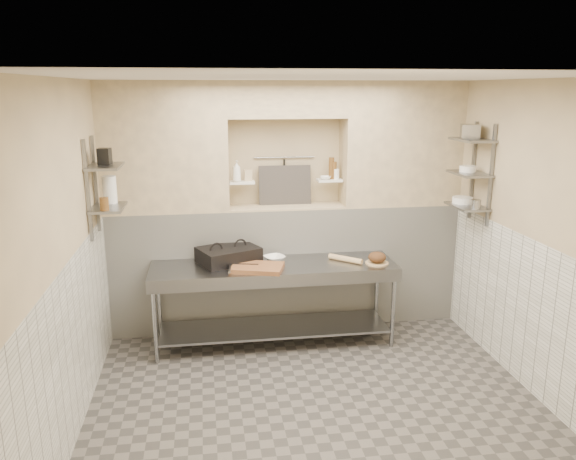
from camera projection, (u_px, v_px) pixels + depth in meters
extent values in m
cube|color=#55504B|center=(314.00, 404.00, 5.07)|extent=(4.00, 3.90, 0.10)
cube|color=silver|center=(319.00, 71.00, 4.36)|extent=(4.00, 3.90, 0.10)
cube|color=tan|center=(61.00, 260.00, 4.42)|extent=(0.10, 3.90, 2.80)
cube|color=tan|center=(542.00, 240.00, 5.01)|extent=(0.10, 3.90, 2.80)
cube|color=tan|center=(283.00, 203.00, 6.63)|extent=(4.00, 0.10, 2.80)
cube|color=tan|center=(395.00, 360.00, 2.79)|extent=(4.00, 0.10, 2.80)
cube|color=white|center=(286.00, 266.00, 6.56)|extent=(4.00, 0.40, 1.40)
cube|color=tan|center=(286.00, 206.00, 6.39)|extent=(1.30, 0.40, 0.02)
cube|color=tan|center=(164.00, 147.00, 6.03)|extent=(1.35, 0.40, 1.40)
cube|color=tan|center=(401.00, 144.00, 6.41)|extent=(1.35, 0.40, 1.40)
cube|color=tan|center=(286.00, 99.00, 6.10)|extent=(1.30, 0.40, 0.40)
cube|color=white|center=(77.00, 342.00, 4.60)|extent=(0.02, 3.90, 1.40)
cube|color=white|center=(527.00, 314.00, 5.17)|extent=(0.02, 3.90, 1.40)
cube|color=white|center=(242.00, 182.00, 6.24)|extent=(0.28, 0.16, 0.02)
cube|color=white|center=(330.00, 180.00, 6.39)|extent=(0.28, 0.16, 0.02)
cylinder|color=gray|center=(284.00, 157.00, 6.42)|extent=(0.70, 0.02, 0.02)
cylinder|color=black|center=(284.00, 172.00, 6.44)|extent=(0.02, 0.02, 0.30)
cube|color=#383330|center=(285.00, 185.00, 6.43)|extent=(0.60, 0.08, 0.45)
cube|color=slate|center=(96.00, 184.00, 5.53)|extent=(0.03, 0.03, 0.95)
cube|color=slate|center=(88.00, 191.00, 5.15)|extent=(0.03, 0.03, 0.95)
cube|color=slate|center=(108.00, 208.00, 5.41)|extent=(0.30, 0.50, 0.02)
cube|color=slate|center=(105.00, 166.00, 5.31)|extent=(0.30, 0.50, 0.03)
cube|color=slate|center=(473.00, 171.00, 6.08)|extent=(0.03, 0.03, 1.05)
cube|color=slate|center=(491.00, 176.00, 5.70)|extent=(0.03, 0.03, 1.05)
cube|color=slate|center=(467.00, 206.00, 5.96)|extent=(0.30, 0.50, 0.02)
cube|color=slate|center=(469.00, 174.00, 5.87)|extent=(0.30, 0.50, 0.02)
cube|color=slate|center=(472.00, 140.00, 5.79)|extent=(0.30, 0.50, 0.03)
cube|color=gray|center=(274.00, 266.00, 5.96)|extent=(2.60, 0.70, 0.04)
cube|color=gray|center=(274.00, 327.00, 6.13)|extent=(2.45, 0.60, 0.03)
cube|color=gray|center=(278.00, 282.00, 5.66)|extent=(2.60, 0.02, 0.12)
cylinder|color=gray|center=(155.00, 324.00, 5.61)|extent=(0.04, 0.04, 0.86)
cylinder|color=gray|center=(159.00, 302.00, 6.17)|extent=(0.04, 0.04, 0.86)
cylinder|color=gray|center=(393.00, 310.00, 5.97)|extent=(0.04, 0.04, 0.86)
cylinder|color=gray|center=(377.00, 291.00, 6.53)|extent=(0.04, 0.04, 0.86)
cube|color=black|center=(229.00, 257.00, 6.02)|extent=(0.73, 0.65, 0.11)
cube|color=black|center=(228.00, 250.00, 6.00)|extent=(0.73, 0.65, 0.05)
cube|color=brown|center=(257.00, 268.00, 5.78)|extent=(0.60, 0.50, 0.05)
cube|color=gray|center=(246.00, 264.00, 5.81)|extent=(0.25, 0.08, 0.01)
cylinder|color=gray|center=(230.00, 268.00, 5.65)|extent=(0.05, 0.27, 0.02)
imported|color=white|center=(274.00, 258.00, 6.09)|extent=(0.29, 0.29, 0.05)
cylinder|color=tan|center=(345.00, 259.00, 6.05)|extent=(0.33, 0.31, 0.06)
cylinder|color=tan|center=(377.00, 263.00, 5.99)|extent=(0.25, 0.25, 0.01)
ellipsoid|color=#4C2D19|center=(377.00, 257.00, 5.97)|extent=(0.19, 0.19, 0.11)
imported|color=white|center=(237.00, 171.00, 6.16)|extent=(0.11, 0.11, 0.24)
cube|color=tan|center=(248.00, 175.00, 6.27)|extent=(0.08, 0.08, 0.13)
imported|color=white|center=(325.00, 178.00, 6.35)|extent=(0.16, 0.16, 0.04)
cylinder|color=brown|center=(334.00, 170.00, 6.37)|extent=(0.05, 0.05, 0.20)
cylinder|color=brown|center=(331.00, 168.00, 6.38)|extent=(0.06, 0.06, 0.25)
cylinder|color=white|center=(336.00, 174.00, 6.37)|extent=(0.07, 0.07, 0.12)
cylinder|color=white|center=(110.00, 190.00, 5.53)|extent=(0.13, 0.13, 0.27)
cylinder|color=brown|center=(104.00, 204.00, 5.21)|extent=(0.08, 0.08, 0.13)
cube|color=black|center=(105.00, 156.00, 5.31)|extent=(0.13, 0.13, 0.16)
cylinder|color=white|center=(462.00, 200.00, 6.06)|extent=(0.22, 0.22, 0.07)
cylinder|color=gray|center=(476.00, 204.00, 5.76)|extent=(0.10, 0.10, 0.10)
cylinder|color=white|center=(468.00, 169.00, 5.91)|extent=(0.17, 0.17, 0.06)
cube|color=gray|center=(470.00, 131.00, 5.83)|extent=(0.25, 0.27, 0.14)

